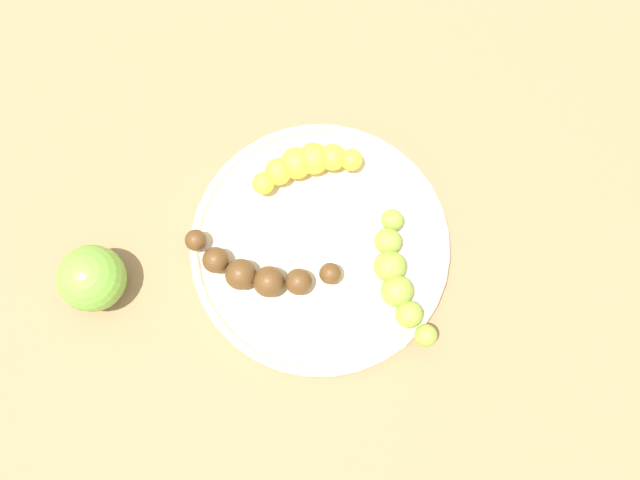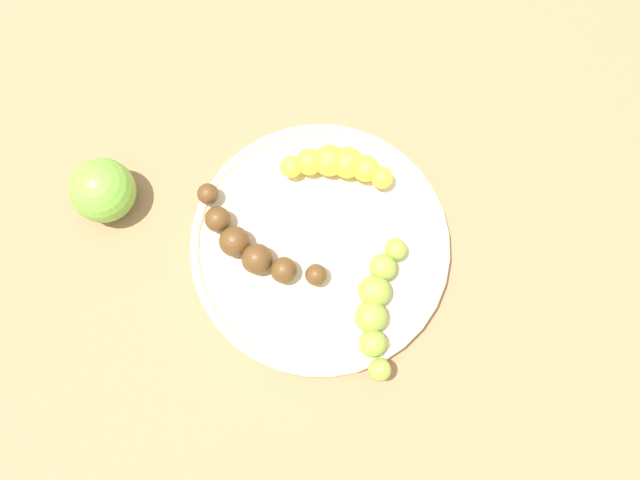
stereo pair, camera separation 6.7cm
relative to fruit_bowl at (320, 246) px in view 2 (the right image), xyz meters
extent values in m
plane|color=#936D47|center=(0.00, 0.00, -0.01)|extent=(2.40, 2.40, 0.00)
cylinder|color=beige|center=(0.00, 0.00, 0.00)|extent=(0.27, 0.27, 0.02)
torus|color=beige|center=(0.00, 0.00, 0.01)|extent=(0.27, 0.27, 0.01)
sphere|color=yellow|center=(0.06, 0.07, 0.02)|extent=(0.02, 0.02, 0.02)
sphere|color=yellow|center=(0.04, 0.08, 0.02)|extent=(0.03, 0.03, 0.03)
sphere|color=yellow|center=(0.02, 0.09, 0.02)|extent=(0.03, 0.03, 0.03)
sphere|color=yellow|center=(0.00, 0.09, 0.02)|extent=(0.03, 0.03, 0.03)
sphere|color=yellow|center=(-0.02, 0.08, 0.02)|extent=(0.03, 0.03, 0.03)
sphere|color=yellow|center=(-0.04, 0.08, 0.02)|extent=(0.02, 0.02, 0.02)
sphere|color=#593819|center=(-0.12, 0.04, 0.02)|extent=(0.02, 0.02, 0.02)
sphere|color=#593819|center=(-0.11, 0.01, 0.02)|extent=(0.03, 0.03, 0.03)
sphere|color=#593819|center=(-0.09, -0.01, 0.02)|extent=(0.03, 0.03, 0.03)
sphere|color=#593819|center=(-0.06, -0.03, 0.02)|extent=(0.03, 0.03, 0.03)
sphere|color=#593819|center=(-0.03, -0.03, 0.02)|extent=(0.03, 0.03, 0.03)
sphere|color=#593819|center=(0.00, -0.04, 0.02)|extent=(0.02, 0.02, 0.02)
sphere|color=#8CAD38|center=(0.08, 0.00, 0.02)|extent=(0.02, 0.02, 0.02)
sphere|color=#8CAD38|center=(0.07, -0.02, 0.02)|extent=(0.03, 0.03, 0.03)
sphere|color=#8CAD38|center=(0.06, -0.05, 0.02)|extent=(0.03, 0.03, 0.03)
sphere|color=#8CAD38|center=(0.06, -0.07, 0.02)|extent=(0.03, 0.03, 0.03)
sphere|color=#8CAD38|center=(0.06, -0.10, 0.02)|extent=(0.03, 0.03, 0.03)
sphere|color=#8CAD38|center=(0.07, -0.12, 0.02)|extent=(0.02, 0.02, 0.02)
sphere|color=#72B238|center=(-0.23, 0.03, 0.02)|extent=(0.07, 0.07, 0.07)
camera|label=1|loc=(-0.05, -0.16, 0.67)|focal=37.01mm
camera|label=2|loc=(0.02, -0.17, 0.67)|focal=37.01mm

